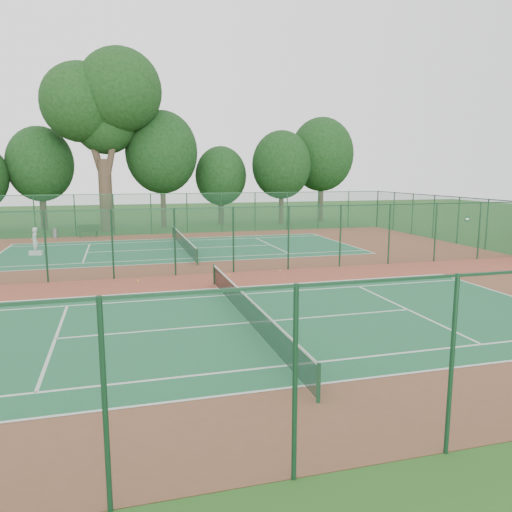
{
  "coord_description": "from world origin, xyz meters",
  "views": [
    {
      "loc": [
        -4.3,
        -25.47,
        5.29
      ],
      "look_at": [
        1.56,
        -4.39,
        1.6
      ],
      "focal_mm": 35.0,
      "sensor_mm": 36.0,
      "label": 1
    }
  ],
  "objects_px": {
    "player_far": "(35,241)",
    "big_tree": "(103,102)",
    "trash_bin": "(55,233)",
    "kit_bag": "(36,253)",
    "bench": "(88,231)"
  },
  "relations": [
    {
      "from": "player_far",
      "to": "big_tree",
      "type": "distance_m",
      "value": 16.91
    },
    {
      "from": "trash_bin",
      "to": "kit_bag",
      "type": "distance_m",
      "value": 8.74
    },
    {
      "from": "big_tree",
      "to": "player_far",
      "type": "bearing_deg",
      "value": -109.38
    },
    {
      "from": "kit_bag",
      "to": "big_tree",
      "type": "bearing_deg",
      "value": 83.08
    },
    {
      "from": "player_far",
      "to": "kit_bag",
      "type": "xyz_separation_m",
      "value": [
        0.08,
        -0.43,
        -0.73
      ]
    },
    {
      "from": "trash_bin",
      "to": "bench",
      "type": "relative_size",
      "value": 0.45
    },
    {
      "from": "trash_bin",
      "to": "kit_bag",
      "type": "bearing_deg",
      "value": -91.43
    },
    {
      "from": "player_far",
      "to": "trash_bin",
      "type": "xyz_separation_m",
      "value": [
        0.29,
        8.31,
        -0.49
      ]
    },
    {
      "from": "player_far",
      "to": "bench",
      "type": "relative_size",
      "value": 1.01
    },
    {
      "from": "player_far",
      "to": "trash_bin",
      "type": "height_order",
      "value": "player_far"
    },
    {
      "from": "player_far",
      "to": "big_tree",
      "type": "relative_size",
      "value": 0.11
    },
    {
      "from": "bench",
      "to": "kit_bag",
      "type": "relative_size",
      "value": 2.16
    },
    {
      "from": "bench",
      "to": "player_far",
      "type": "bearing_deg",
      "value": -117.68
    },
    {
      "from": "trash_bin",
      "to": "bench",
      "type": "distance_m",
      "value": 2.59
    },
    {
      "from": "bench",
      "to": "kit_bag",
      "type": "height_order",
      "value": "bench"
    }
  ]
}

